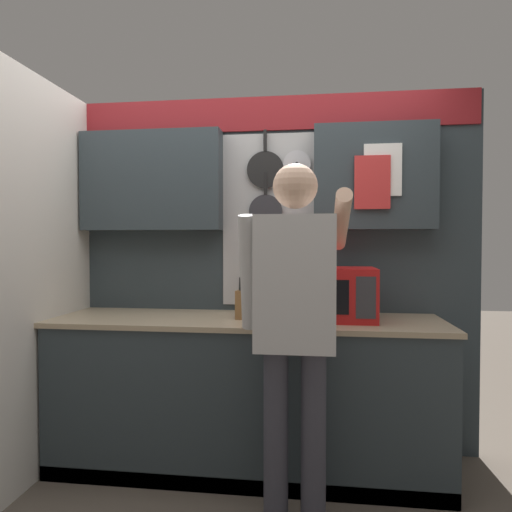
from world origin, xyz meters
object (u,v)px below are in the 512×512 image
(microwave, at_px, (333,294))
(utensil_crock, at_px, (275,305))
(knife_block, at_px, (247,303))
(person, at_px, (295,310))

(microwave, relative_size, utensil_crock, 1.46)
(microwave, xyz_separation_m, knife_block, (-0.51, 0.00, -0.07))
(person, bearing_deg, utensil_crock, 104.66)
(knife_block, bearing_deg, person, -59.73)
(microwave, distance_m, utensil_crock, 0.35)
(person, bearing_deg, knife_block, 120.27)
(utensil_crock, xyz_separation_m, person, (0.14, -0.54, 0.05))
(knife_block, xyz_separation_m, utensil_crock, (0.17, 0.00, -0.01))
(knife_block, xyz_separation_m, person, (0.31, -0.53, 0.04))
(microwave, height_order, knife_block, microwave)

